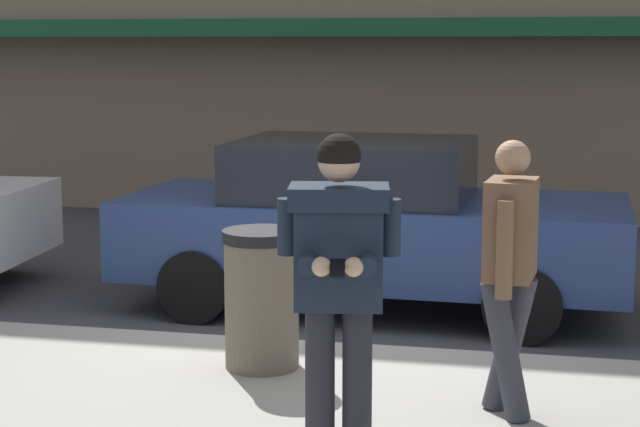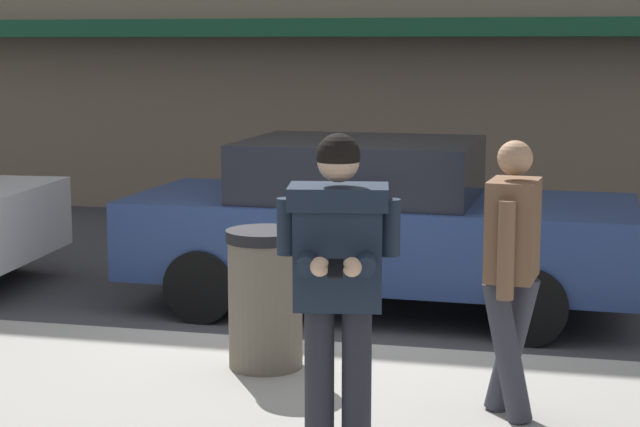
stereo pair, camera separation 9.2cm
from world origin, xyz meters
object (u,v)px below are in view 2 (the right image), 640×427
Objects in this scene: man_texting_on_phone at (338,265)px; trash_bin at (265,298)px; pedestrian_dark_coat at (512,261)px; parked_sedan_mid at (375,223)px.

trash_bin is at bearing 118.30° from man_texting_on_phone.
pedestrian_dark_coat is (0.85, 1.01, -0.14)m from man_texting_on_phone.
man_texting_on_phone is at bearing -82.39° from parked_sedan_mid.
parked_sedan_mid is at bearing 114.74° from pedestrian_dark_coat.
trash_bin is at bearing -98.23° from parked_sedan_mid.
pedestrian_dark_coat is 1.90m from trash_bin.
trash_bin is at bearing 160.11° from pedestrian_dark_coat.
man_texting_on_phone is 1.06× the size of pedestrian_dark_coat.
parked_sedan_mid is 3.32m from pedestrian_dark_coat.
parked_sedan_mid is 4.08m from man_texting_on_phone.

